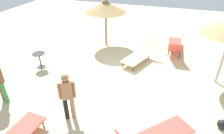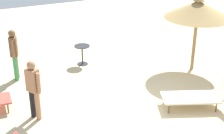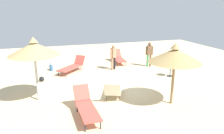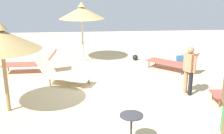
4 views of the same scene
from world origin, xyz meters
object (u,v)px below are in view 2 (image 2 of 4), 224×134
Objects in this scene: parasol_umbrella_far_right at (198,9)px; person_standing_edge at (33,87)px; lounge_chair_back at (202,94)px; side_table_round at (82,52)px; person_standing_front at (14,52)px.

parasol_umbrella_far_right reaches higher than person_standing_edge.
person_standing_edge is (-5.40, -0.76, -1.12)m from parasol_umbrella_far_right.
parasol_umbrella_far_right reaches higher than lounge_chair_back.
parasol_umbrella_far_right reaches higher than side_table_round.
parasol_umbrella_far_right is 1.56× the size of person_standing_front.
person_standing_edge is at bearing 162.25° from lounge_chair_back.
person_standing_front reaches higher than side_table_round.
lounge_chair_back is 4.36m from person_standing_edge.
lounge_chair_back is 4.39m from side_table_round.
lounge_chair_back is 1.28× the size of person_standing_edge.
person_standing_front reaches higher than lounge_chair_back.
person_standing_front is 2.38× the size of side_table_round.
person_standing_edge is at bearing -171.96° from parasol_umbrella_far_right.
parasol_umbrella_far_right is 3.71× the size of side_table_round.
lounge_chair_back is 5.60m from person_standing_front.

